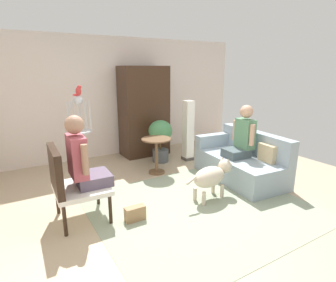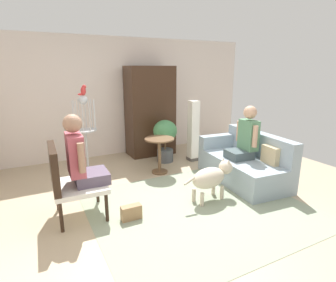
{
  "view_description": "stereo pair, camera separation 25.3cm",
  "coord_description": "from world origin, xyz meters",
  "px_view_note": "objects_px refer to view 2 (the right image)",
  "views": [
    {
      "loc": [
        -2.08,
        -3.0,
        1.87
      ],
      "look_at": [
        -0.06,
        0.37,
        0.83
      ],
      "focal_mm": 29.4,
      "sensor_mm": 36.0,
      "label": 1
    },
    {
      "loc": [
        -1.85,
        -3.12,
        1.87
      ],
      "look_at": [
        -0.06,
        0.37,
        0.83
      ],
      "focal_mm": 29.4,
      "sensor_mm": 36.0,
      "label": 2
    }
  ],
  "objects_px": {
    "parrot": "(83,90)",
    "handbag": "(131,212)",
    "dog": "(211,177)",
    "person_on_armchair": "(80,157)",
    "column_lamp": "(193,131)",
    "bird_cage_stand": "(86,135)",
    "round_end_table": "(159,149)",
    "potted_plant": "(165,136)",
    "person_on_couch": "(246,137)",
    "armchair": "(67,178)",
    "armoire_cabinet": "(150,111)",
    "couch": "(244,163)"
  },
  "relations": [
    {
      "from": "armchair",
      "to": "person_on_armchair",
      "type": "bearing_deg",
      "value": -1.87
    },
    {
      "from": "armchair",
      "to": "column_lamp",
      "type": "bearing_deg",
      "value": 25.31
    },
    {
      "from": "couch",
      "to": "dog",
      "type": "height_order",
      "value": "couch"
    },
    {
      "from": "person_on_armchair",
      "to": "potted_plant",
      "type": "distance_m",
      "value": 2.41
    },
    {
      "from": "person_on_couch",
      "to": "bird_cage_stand",
      "type": "bearing_deg",
      "value": 144.97
    },
    {
      "from": "round_end_table",
      "to": "column_lamp",
      "type": "distance_m",
      "value": 1.0
    },
    {
      "from": "potted_plant",
      "to": "armoire_cabinet",
      "type": "xyz_separation_m",
      "value": [
        -0.04,
        0.64,
        0.42
      ]
    },
    {
      "from": "couch",
      "to": "potted_plant",
      "type": "distance_m",
      "value": 1.69
    },
    {
      "from": "round_end_table",
      "to": "potted_plant",
      "type": "xyz_separation_m",
      "value": [
        0.38,
        0.52,
        0.09
      ]
    },
    {
      "from": "couch",
      "to": "potted_plant",
      "type": "relative_size",
      "value": 1.93
    },
    {
      "from": "bird_cage_stand",
      "to": "potted_plant",
      "type": "bearing_deg",
      "value": -3.62
    },
    {
      "from": "person_on_couch",
      "to": "dog",
      "type": "height_order",
      "value": "person_on_couch"
    },
    {
      "from": "dog",
      "to": "column_lamp",
      "type": "relative_size",
      "value": 0.71
    },
    {
      "from": "dog",
      "to": "handbag",
      "type": "xyz_separation_m",
      "value": [
        -1.23,
        0.0,
        -0.26
      ]
    },
    {
      "from": "armchair",
      "to": "round_end_table",
      "type": "xyz_separation_m",
      "value": [
        1.71,
        0.91,
        -0.11
      ]
    },
    {
      "from": "couch",
      "to": "person_on_couch",
      "type": "xyz_separation_m",
      "value": [
        -0.04,
        -0.03,
        0.47
      ]
    },
    {
      "from": "person_on_armchair",
      "to": "bird_cage_stand",
      "type": "relative_size",
      "value": 0.63
    },
    {
      "from": "bird_cage_stand",
      "to": "handbag",
      "type": "distance_m",
      "value": 2.03
    },
    {
      "from": "bird_cage_stand",
      "to": "couch",
      "type": "bearing_deg",
      "value": -34.1
    },
    {
      "from": "dog",
      "to": "potted_plant",
      "type": "xyz_separation_m",
      "value": [
        0.18,
        1.84,
        0.18
      ]
    },
    {
      "from": "bird_cage_stand",
      "to": "handbag",
      "type": "relative_size",
      "value": 5.46
    },
    {
      "from": "parrot",
      "to": "handbag",
      "type": "xyz_separation_m",
      "value": [
        0.13,
        -1.93,
        -1.41
      ]
    },
    {
      "from": "dog",
      "to": "bird_cage_stand",
      "type": "xyz_separation_m",
      "value": [
        -1.37,
        1.93,
        0.36
      ]
    },
    {
      "from": "parrot",
      "to": "handbag",
      "type": "distance_m",
      "value": 2.39
    },
    {
      "from": "person_on_couch",
      "to": "person_on_armchair",
      "type": "xyz_separation_m",
      "value": [
        -2.65,
        0.06,
        0.03
      ]
    },
    {
      "from": "dog",
      "to": "person_on_armchair",
      "type": "bearing_deg",
      "value": 167.21
    },
    {
      "from": "parrot",
      "to": "column_lamp",
      "type": "bearing_deg",
      "value": -7.88
    },
    {
      "from": "round_end_table",
      "to": "parrot",
      "type": "distance_m",
      "value": 1.68
    },
    {
      "from": "column_lamp",
      "to": "parrot",
      "type": "bearing_deg",
      "value": 172.12
    },
    {
      "from": "person_on_couch",
      "to": "parrot",
      "type": "bearing_deg",
      "value": 144.76
    },
    {
      "from": "parrot",
      "to": "potted_plant",
      "type": "height_order",
      "value": "parrot"
    },
    {
      "from": "potted_plant",
      "to": "bird_cage_stand",
      "type": "bearing_deg",
      "value": 176.38
    },
    {
      "from": "armchair",
      "to": "round_end_table",
      "type": "distance_m",
      "value": 1.94
    },
    {
      "from": "person_on_couch",
      "to": "armoire_cabinet",
      "type": "distance_m",
      "value": 2.3
    },
    {
      "from": "round_end_table",
      "to": "armoire_cabinet",
      "type": "distance_m",
      "value": 1.32
    },
    {
      "from": "potted_plant",
      "to": "armoire_cabinet",
      "type": "height_order",
      "value": "armoire_cabinet"
    },
    {
      "from": "person_on_armchair",
      "to": "parrot",
      "type": "relative_size",
      "value": 4.97
    },
    {
      "from": "armchair",
      "to": "potted_plant",
      "type": "relative_size",
      "value": 1.12
    },
    {
      "from": "couch",
      "to": "person_on_couch",
      "type": "height_order",
      "value": "person_on_couch"
    },
    {
      "from": "dog",
      "to": "bird_cage_stand",
      "type": "height_order",
      "value": "bird_cage_stand"
    },
    {
      "from": "person_on_armchair",
      "to": "column_lamp",
      "type": "distance_m",
      "value": 2.77
    },
    {
      "from": "dog",
      "to": "bird_cage_stand",
      "type": "bearing_deg",
      "value": 125.35
    },
    {
      "from": "person_on_couch",
      "to": "parrot",
      "type": "height_order",
      "value": "parrot"
    },
    {
      "from": "column_lamp",
      "to": "person_on_couch",
      "type": "bearing_deg",
      "value": -81.75
    },
    {
      "from": "bird_cage_stand",
      "to": "parrot",
      "type": "distance_m",
      "value": 0.79
    },
    {
      "from": "dog",
      "to": "bird_cage_stand",
      "type": "relative_size",
      "value": 0.63
    },
    {
      "from": "dog",
      "to": "column_lamp",
      "type": "xyz_separation_m",
      "value": [
        0.73,
        1.65,
        0.26
      ]
    },
    {
      "from": "parrot",
      "to": "column_lamp",
      "type": "relative_size",
      "value": 0.15
    },
    {
      "from": "person_on_couch",
      "to": "potted_plant",
      "type": "height_order",
      "value": "person_on_couch"
    },
    {
      "from": "person_on_armchair",
      "to": "round_end_table",
      "type": "relative_size",
      "value": 1.37
    }
  ]
}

